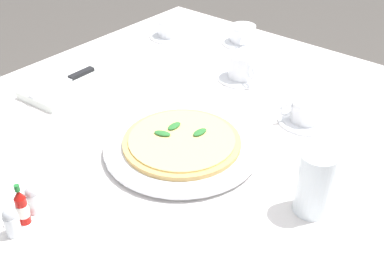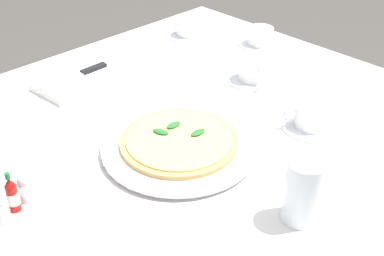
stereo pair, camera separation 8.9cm
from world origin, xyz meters
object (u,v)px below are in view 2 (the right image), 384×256
at_px(pizza, 179,140).
at_px(dinner_knife, 78,75).
at_px(pizza_plate, 179,146).
at_px(coffee_cup_center_back, 188,29).
at_px(coffee_cup_far_left, 311,118).
at_px(water_glass_near_right, 302,195).
at_px(coffee_cup_near_left, 260,38).
at_px(napkin_folded, 79,79).
at_px(salt_shaker, 1,209).
at_px(pepper_shaker, 25,189).
at_px(coffee_cup_left_edge, 253,70).
at_px(hot_sauce_bottle, 13,195).

bearing_deg(pizza, dinner_knife, -92.06).
bearing_deg(pizza_plate, coffee_cup_center_back, -135.70).
bearing_deg(coffee_cup_far_left, pizza_plate, -28.01).
bearing_deg(coffee_cup_far_left, water_glass_near_right, 30.24).
relative_size(coffee_cup_far_left, coffee_cup_near_left, 1.00).
height_order(pizza_plate, napkin_folded, napkin_folded).
xyz_separation_m(pizza, salt_shaker, (0.36, -0.06, 0.00)).
relative_size(napkin_folded, pepper_shaker, 4.09).
bearing_deg(pizza_plate, salt_shaker, -9.74).
bearing_deg(napkin_folded, coffee_cup_center_back, 178.70).
xyz_separation_m(coffee_cup_left_edge, pepper_shaker, (0.66, 0.01, -0.01)).
xyz_separation_m(pizza_plate, salt_shaker, (0.36, -0.06, 0.01)).
xyz_separation_m(coffee_cup_left_edge, dinner_knife, (0.34, -0.31, -0.01)).
distance_m(napkin_folded, salt_shaker, 0.51).
distance_m(water_glass_near_right, dinner_knife, 0.70).
relative_size(pizza, pepper_shaker, 4.39).
distance_m(pizza, water_glass_near_right, 0.30).
xyz_separation_m(pizza_plate, pizza, (-0.00, -0.00, 0.01)).
bearing_deg(coffee_cup_near_left, napkin_folded, -18.73).
bearing_deg(salt_shaker, coffee_cup_center_back, -155.32).
height_order(coffee_cup_left_edge, salt_shaker, coffee_cup_left_edge).
bearing_deg(pepper_shaker, coffee_cup_center_back, -154.96).
bearing_deg(coffee_cup_center_back, coffee_cup_far_left, 73.34).
relative_size(dinner_knife, salt_shaker, 3.47).
xyz_separation_m(coffee_cup_far_left, coffee_cup_center_back, (-0.17, -0.57, -0.00)).
bearing_deg(dinner_knife, coffee_cup_center_back, -177.21).
relative_size(coffee_cup_near_left, napkin_folded, 0.56).
relative_size(pizza_plate, water_glass_near_right, 2.66).
bearing_deg(pepper_shaker, dinner_knife, -134.79).
bearing_deg(pizza, coffee_cup_near_left, -157.67).
bearing_deg(coffee_cup_near_left, water_glass_near_right, 44.13).
height_order(pizza, water_glass_near_right, water_glass_near_right).
distance_m(pizza, pepper_shaker, 0.32).
bearing_deg(coffee_cup_near_left, salt_shaker, 10.17).
height_order(dinner_knife, salt_shaker, salt_shaker).
bearing_deg(salt_shaker, water_glass_near_right, 136.43).
relative_size(pizza, napkin_folded, 1.07).
xyz_separation_m(water_glass_near_right, salt_shaker, (0.37, -0.36, -0.03)).
bearing_deg(hot_sauce_bottle, coffee_cup_far_left, 160.33).
bearing_deg(salt_shaker, coffee_cup_far_left, 161.96).
distance_m(coffee_cup_center_back, pepper_shaker, 0.82).
relative_size(coffee_cup_left_edge, coffee_cup_near_left, 1.00).
bearing_deg(water_glass_near_right, coffee_cup_near_left, -135.87).
bearing_deg(water_glass_near_right, coffee_cup_far_left, -149.76).
bearing_deg(coffee_cup_far_left, coffee_cup_center_back, -106.66).
distance_m(coffee_cup_far_left, coffee_cup_left_edge, 0.25).
relative_size(coffee_cup_center_back, water_glass_near_right, 1.06).
bearing_deg(coffee_cup_far_left, coffee_cup_near_left, -126.95).
distance_m(salt_shaker, pepper_shaker, 0.06).
distance_m(coffee_cup_center_back, dinner_knife, 0.43).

